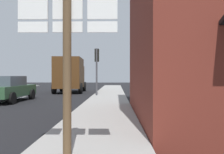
{
  "coord_description": "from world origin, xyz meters",
  "views": [
    {
      "loc": [
        6.43,
        -4.69,
        1.46
      ],
      "look_at": [
        6.14,
        13.85,
        1.4
      ],
      "focal_mm": 37.85,
      "sensor_mm": 36.0,
      "label": 1
    }
  ],
  "objects_px": {
    "delivery_truck": "(70,74)",
    "route_sign_post": "(67,43)",
    "sedan_far": "(7,88)",
    "traffic_light_near_right": "(97,61)"
  },
  "relations": [
    {
      "from": "route_sign_post",
      "to": "traffic_light_near_right",
      "type": "xyz_separation_m",
      "value": [
        -0.52,
        12.54,
        0.5
      ]
    },
    {
      "from": "sedan_far",
      "to": "delivery_truck",
      "type": "height_order",
      "value": "delivery_truck"
    },
    {
      "from": "route_sign_post",
      "to": "sedan_far",
      "type": "bearing_deg",
      "value": 119.65
    },
    {
      "from": "sedan_far",
      "to": "traffic_light_near_right",
      "type": "distance_m",
      "value": 6.01
    },
    {
      "from": "sedan_far",
      "to": "delivery_truck",
      "type": "distance_m",
      "value": 7.98
    },
    {
      "from": "delivery_truck",
      "to": "route_sign_post",
      "type": "bearing_deg",
      "value": -79.12
    },
    {
      "from": "traffic_light_near_right",
      "to": "delivery_truck",
      "type": "bearing_deg",
      "value": 121.1
    },
    {
      "from": "sedan_far",
      "to": "traffic_light_near_right",
      "type": "relative_size",
      "value": 1.26
    },
    {
      "from": "sedan_far",
      "to": "route_sign_post",
      "type": "distance_m",
      "value": 11.0
    },
    {
      "from": "delivery_truck",
      "to": "route_sign_post",
      "type": "distance_m",
      "value": 17.46
    }
  ]
}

